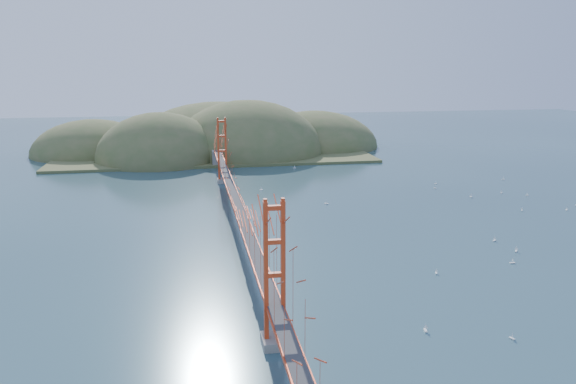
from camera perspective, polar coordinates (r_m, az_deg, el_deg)
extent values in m
plane|color=#294652|center=(72.53, -5.04, -4.02)|extent=(320.00, 320.00, 0.00)
cube|color=gray|center=(44.77, -1.34, -14.90)|extent=(2.00, 2.40, 0.70)
cube|color=gray|center=(101.42, -6.62, 1.14)|extent=(2.00, 2.40, 0.70)
cube|color=red|center=(71.62, -5.09, -1.50)|extent=(1.40, 92.00, 0.16)
cube|color=red|center=(71.67, -5.09, -1.65)|extent=(1.33, 92.00, 0.24)
cube|color=#38383A|center=(71.60, -5.09, -1.42)|extent=(1.19, 92.00, 0.03)
cube|color=gray|center=(116.87, -7.16, 3.38)|extent=(2.20, 2.60, 3.30)
cube|color=brown|center=(134.83, -7.58, 4.08)|extent=(70.00, 40.00, 0.60)
ellipsoid|color=brown|center=(126.99, -12.82, 3.19)|extent=(28.00, 28.00, 21.00)
ellipsoid|color=brown|center=(133.50, -4.10, 3.96)|extent=(36.00, 36.00, 25.00)
ellipsoid|color=brown|center=(144.26, 2.70, 4.68)|extent=(32.00, 32.00, 18.00)
ellipsoid|color=brown|center=(140.42, -19.17, 3.72)|extent=(28.00, 28.00, 16.00)
ellipsoid|color=brown|center=(148.79, -7.08, 4.85)|extent=(44.00, 44.00, 22.00)
cube|color=white|center=(99.46, 14.70, 0.38)|extent=(0.33, 0.54, 0.09)
cylinder|color=white|center=(99.40, 14.71, 0.54)|extent=(0.01, 0.01, 0.56)
cube|color=white|center=(72.97, 20.22, -4.65)|extent=(0.60, 0.52, 0.11)
cylinder|color=white|center=(72.87, 20.24, -4.41)|extent=(0.02, 0.02, 0.66)
cube|color=white|center=(86.06, 3.91, -1.18)|extent=(0.59, 0.57, 0.11)
cylinder|color=white|center=(85.97, 3.91, -0.96)|extent=(0.02, 0.02, 0.68)
cube|color=white|center=(65.90, 21.84, -6.70)|extent=(0.62, 0.27, 0.11)
cylinder|color=white|center=(65.80, 21.87, -6.43)|extent=(0.02, 0.02, 0.65)
cube|color=white|center=(95.05, -2.72, 0.22)|extent=(0.53, 0.49, 0.10)
cylinder|color=white|center=(94.98, -2.72, 0.39)|extent=(0.02, 0.02, 0.60)
cube|color=white|center=(114.35, 0.66, 2.46)|extent=(0.63, 0.31, 0.11)
cylinder|color=white|center=(114.29, 0.66, 2.63)|extent=(0.02, 0.02, 0.66)
cube|color=white|center=(49.07, 21.81, -13.65)|extent=(0.34, 0.51, 0.09)
cylinder|color=white|center=(48.95, 21.83, -13.37)|extent=(0.01, 0.01, 0.53)
cube|color=white|center=(103.15, 14.78, 0.82)|extent=(0.50, 0.22, 0.09)
cylinder|color=white|center=(103.09, 14.79, 0.96)|extent=(0.01, 0.01, 0.52)
cube|color=white|center=(91.88, 26.44, -1.64)|extent=(0.33, 0.54, 0.09)
cylinder|color=white|center=(91.82, 26.46, -1.47)|extent=(0.01, 0.01, 0.56)
cube|color=white|center=(69.93, 22.16, -5.59)|extent=(0.52, 0.61, 0.11)
cylinder|color=white|center=(69.83, 22.18, -5.33)|extent=(0.02, 0.02, 0.66)
cube|color=white|center=(88.88, 22.66, -1.74)|extent=(0.45, 0.51, 0.09)
cylinder|color=white|center=(88.82, 22.68, -1.56)|extent=(0.01, 0.01, 0.56)
cube|color=white|center=(110.72, 21.03, 1.21)|extent=(0.55, 0.37, 0.10)
cylinder|color=white|center=(110.66, 21.05, 1.35)|extent=(0.02, 0.02, 0.58)
cube|color=white|center=(60.45, 14.82, -7.97)|extent=(0.27, 0.50, 0.09)
cylinder|color=white|center=(60.36, 14.84, -7.74)|extent=(0.01, 0.01, 0.51)
cube|color=white|center=(94.79, 18.09, -0.47)|extent=(0.25, 0.63, 0.11)
cylinder|color=white|center=(94.72, 18.11, -0.27)|extent=(0.02, 0.02, 0.67)
cube|color=white|center=(99.18, 20.85, -0.10)|extent=(0.50, 0.42, 0.09)
cylinder|color=white|center=(99.12, 20.87, 0.05)|extent=(0.01, 0.01, 0.55)
cube|color=white|center=(48.23, 13.79, -13.51)|extent=(0.28, 0.61, 0.11)
cylinder|color=white|center=(48.09, 13.81, -13.17)|extent=(0.02, 0.02, 0.64)
cube|color=white|center=(99.12, 23.11, -0.31)|extent=(0.52, 0.23, 0.09)
cylinder|color=white|center=(99.06, 23.13, -0.15)|extent=(0.01, 0.01, 0.55)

